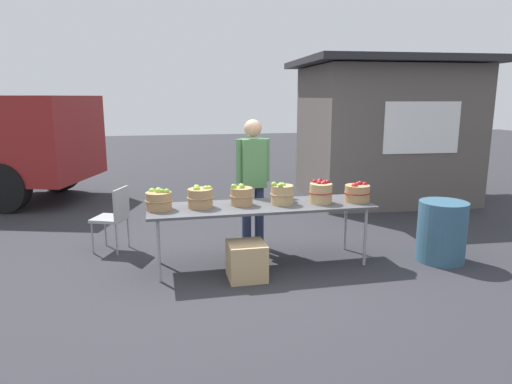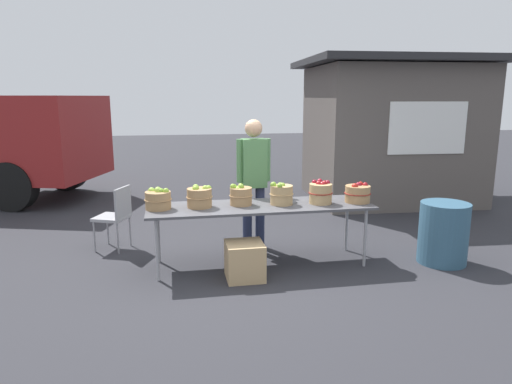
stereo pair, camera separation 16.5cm
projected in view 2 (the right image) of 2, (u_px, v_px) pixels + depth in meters
ground_plane at (260, 264)px, 5.67m from camera, size 40.00×40.00×0.00m
market_table at (261, 208)px, 5.52m from camera, size 2.70×0.76×0.75m
apple_basket_green_0 at (158, 199)px, 5.31m from camera, size 0.32×0.32×0.26m
apple_basket_green_1 at (200, 197)px, 5.39m from camera, size 0.31×0.31×0.27m
apple_basket_green_2 at (241, 195)px, 5.50m from camera, size 0.28×0.28×0.26m
apple_basket_green_3 at (281, 194)px, 5.53m from camera, size 0.29×0.29×0.28m
apple_basket_red_0 at (321, 193)px, 5.58m from camera, size 0.30×0.30×0.30m
apple_basket_red_1 at (358, 193)px, 5.65m from camera, size 0.33×0.33×0.25m
vendor_adult at (254, 174)px, 6.08m from camera, size 0.46×0.25×1.74m
food_kiosk at (391, 130)px, 9.06m from camera, size 3.66×3.10×2.74m
folding_chair at (116, 213)px, 6.12m from camera, size 0.52×0.52×0.86m
trash_barrel at (443, 233)px, 5.65m from camera, size 0.59×0.59×0.76m
produce_crate at (245, 261)px, 5.18m from camera, size 0.42×0.42×0.42m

